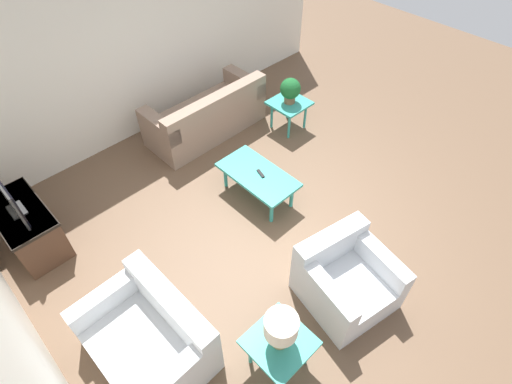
{
  "coord_description": "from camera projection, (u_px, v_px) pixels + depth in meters",
  "views": [
    {
      "loc": [
        -2.1,
        2.59,
        4.1
      ],
      "look_at": [
        0.31,
        0.27,
        0.55
      ],
      "focal_mm": 28.0,
      "sensor_mm": 36.0,
      "label": 1
    }
  ],
  "objects": [
    {
      "name": "side_table_plant",
      "position": [
        289.0,
        106.0,
        6.35
      ],
      "size": [
        0.57,
        0.57,
        0.49
      ],
      "color": "teal",
      "rests_on": "ground_plane"
    },
    {
      "name": "armchair",
      "position": [
        345.0,
        279.0,
        4.33
      ],
      "size": [
        1.05,
        1.04,
        0.77
      ],
      "rotation": [
        0.0,
        0.0,
        -1.77
      ],
      "color": "silver",
      "rests_on": "ground_plane"
    },
    {
      "name": "remote_control",
      "position": [
        261.0,
        173.0,
        5.27
      ],
      "size": [
        0.16,
        0.08,
        0.02
      ],
      "color": "black",
      "rests_on": "coffee_table"
    },
    {
      "name": "table_lamp",
      "position": [
        281.0,
        329.0,
        3.46
      ],
      "size": [
        0.31,
        0.31,
        0.43
      ],
      "color": "#997F4C",
      "rests_on": "side_table_lamp"
    },
    {
      "name": "tv_stand_chest",
      "position": [
        28.0,
        226.0,
        4.79
      ],
      "size": [
        1.04,
        0.54,
        0.62
      ],
      "color": "#4C3323",
      "rests_on": "ground_plane"
    },
    {
      "name": "television",
      "position": [
        7.0,
        196.0,
        4.4
      ],
      "size": [
        0.78,
        0.16,
        0.51
      ],
      "color": "#2D2D2D",
      "rests_on": "tv_stand_chest"
    },
    {
      "name": "side_table_lamp",
      "position": [
        279.0,
        345.0,
        3.71
      ],
      "size": [
        0.57,
        0.57,
        0.49
      ],
      "color": "teal",
      "rests_on": "ground_plane"
    },
    {
      "name": "sofa",
      "position": [
        207.0,
        117.0,
        6.34
      ],
      "size": [
        0.84,
        1.91,
        0.81
      ],
      "rotation": [
        0.0,
        0.0,
        1.58
      ],
      "color": "gray",
      "rests_on": "ground_plane"
    },
    {
      "name": "coffee_table",
      "position": [
        258.0,
        176.0,
        5.32
      ],
      "size": [
        1.1,
        0.58,
        0.42
      ],
      "color": "teal",
      "rests_on": "ground_plane"
    },
    {
      "name": "ground_plane",
      "position": [
        287.0,
        223.0,
        5.25
      ],
      "size": [
        14.0,
        14.0,
        0.0
      ],
      "primitive_type": "plane",
      "color": "brown"
    },
    {
      "name": "wall_right",
      "position": [
        138.0,
        46.0,
        5.78
      ],
      "size": [
        0.12,
        7.2,
        2.7
      ],
      "color": "silver",
      "rests_on": "ground_plane"
    },
    {
      "name": "potted_plant",
      "position": [
        290.0,
        90.0,
        6.13
      ],
      "size": [
        0.32,
        0.32,
        0.4
      ],
      "color": "brown",
      "rests_on": "side_table_plant"
    },
    {
      "name": "wall_back",
      "position": [
        2.0,
        337.0,
        2.81
      ],
      "size": [
        7.2,
        0.12,
        2.7
      ],
      "color": "silver",
      "rests_on": "ground_plane"
    },
    {
      "name": "loveseat",
      "position": [
        151.0,
        338.0,
        3.88
      ],
      "size": [
        1.25,
        0.91,
        0.77
      ],
      "rotation": [
        0.0,
        0.0,
        3.16
      ],
      "color": "silver",
      "rests_on": "ground_plane"
    }
  ]
}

